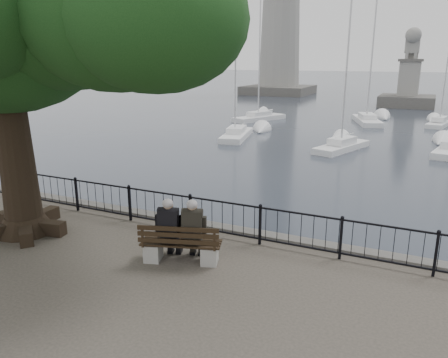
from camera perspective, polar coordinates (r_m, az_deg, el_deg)
The scene contains 13 objects.
harbor at distance 12.21m, azimuth 1.01°, elevation -8.97°, with size 260.00×260.00×1.20m.
railing at distance 11.39m, azimuth 0.00°, elevation -5.06°, with size 22.06×0.06×1.00m.
bench at distance 10.19m, azimuth -5.68°, elevation -9.03°, with size 1.92×1.09×0.97m.
person_left at distance 10.19m, azimuth -7.02°, elevation -6.79°, with size 0.60×0.84×1.54m.
person_right at distance 10.08m, azimuth -3.96°, elevation -6.97°, with size 0.60×0.84×1.54m.
tree at distance 11.84m, azimuth -24.44°, elevation 19.57°, with size 10.54×7.36×8.61m.
lighthouse at distance 73.13m, azimuth 7.48°, elevation 21.27°, with size 10.18×10.18×31.10m.
lion_monument at distance 57.24m, azimuth 22.92°, elevation 11.00°, with size 6.19×6.19×9.08m.
sailboat_a at distance 31.72m, azimuth 1.66°, elevation 5.92°, with size 2.62×5.60×9.91m.
sailboat_b at distance 28.42m, azimuth 15.13°, elevation 4.28°, with size 2.84×5.13×9.70m.
sailboat_e at distance 41.07m, azimuth 4.64°, elevation 8.16°, with size 3.73×5.79×13.20m.
sailboat_f at distance 41.12m, azimuth 18.17°, elevation 7.38°, with size 3.47×6.22×11.26m.
sailboat_g at distance 41.78m, azimuth 26.32°, elevation 6.63°, with size 2.26×4.87×8.69m.
Camera 1 is at (4.51, -7.16, 4.55)m, focal length 35.00 mm.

